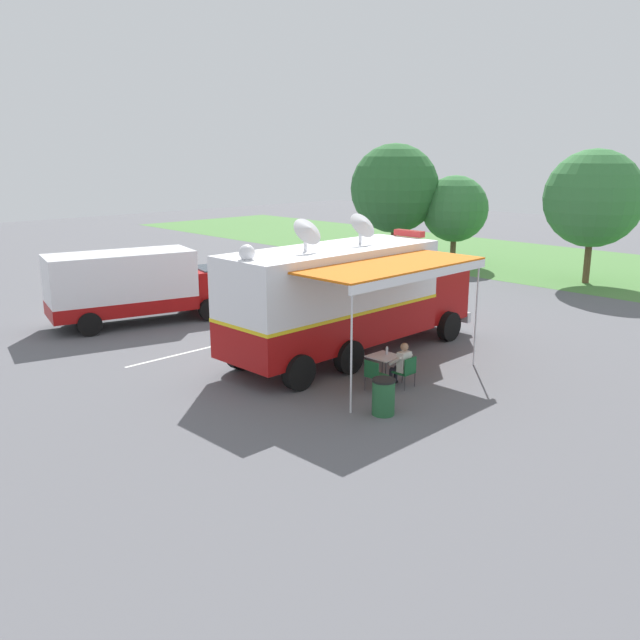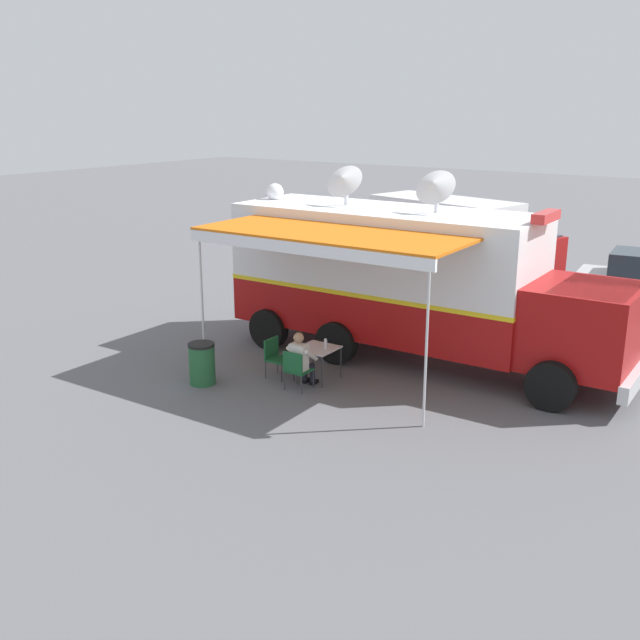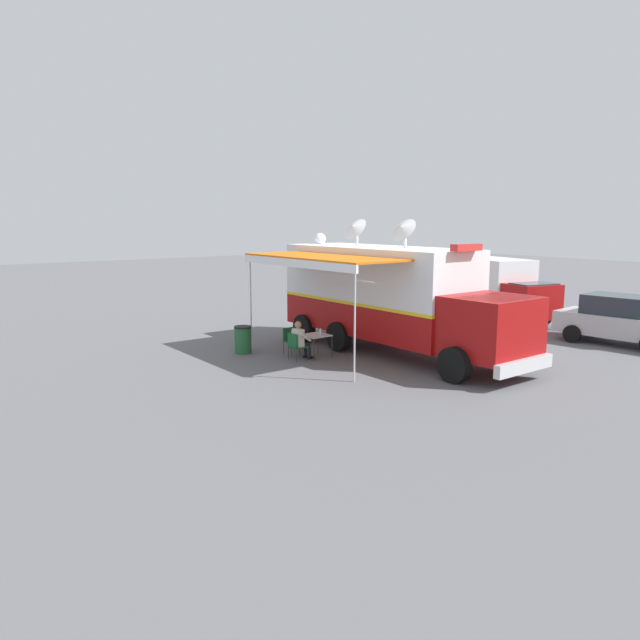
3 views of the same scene
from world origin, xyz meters
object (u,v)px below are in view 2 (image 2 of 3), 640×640
object	(u,v)px
command_truck	(412,279)
folding_table	(318,350)
folding_chair_at_table	(296,367)
folding_chair_beside_table	(276,355)
support_truck	(456,239)
seated_responder	(301,359)
water_bottle	(325,344)
trash_bin	(202,364)

from	to	relation	value
command_truck	folding_table	xyz separation A→B (m)	(2.37, -1.01, -1.27)
command_truck	folding_table	distance (m)	2.87
folding_table	folding_chair_at_table	world-z (taller)	folding_chair_at_table
folding_chair_beside_table	support_truck	size ratio (longest dim) A/B	0.12
seated_responder	command_truck	bearing A→B (deg)	161.45
command_truck	folding_chair_beside_table	size ratio (longest dim) A/B	10.97
folding_table	seated_responder	xyz separation A→B (m)	(0.61, 0.01, -0.02)
seated_responder	support_truck	size ratio (longest dim) A/B	0.18
water_bottle	folding_chair_at_table	xyz separation A→B (m)	(0.86, -0.16, -0.32)
folding_chair_beside_table	seated_responder	size ratio (longest dim) A/B	0.70
trash_bin	support_truck	bearing A→B (deg)	179.40
folding_chair_at_table	trash_bin	distance (m)	2.08
support_truck	command_truck	bearing A→B (deg)	18.27
folding_chair_at_table	seated_responder	distance (m)	0.23
trash_bin	support_truck	size ratio (longest dim) A/B	0.13
folding_chair_at_table	support_truck	world-z (taller)	support_truck
command_truck	folding_chair_at_table	world-z (taller)	command_truck
command_truck	folding_chair_beside_table	world-z (taller)	command_truck
support_truck	trash_bin	bearing A→B (deg)	-0.60
folding_table	support_truck	xyz separation A→B (m)	(-10.75, -1.76, 0.71)
seated_responder	folding_chair_beside_table	bearing A→B (deg)	-104.06
folding_chair_at_table	support_truck	bearing A→B (deg)	-171.28
water_bottle	seated_responder	bearing A→B (deg)	-13.47
trash_bin	water_bottle	bearing A→B (deg)	129.50
command_truck	folding_chair_at_table	distance (m)	3.62
folding_chair_at_table	folding_chair_beside_table	distance (m)	0.95
folding_table	seated_responder	distance (m)	0.61
command_truck	folding_chair_at_table	size ratio (longest dim) A/B	10.97
folding_chair_beside_table	folding_chair_at_table	bearing A→B (deg)	64.92
water_bottle	trash_bin	world-z (taller)	water_bottle
support_truck	folding_chair_beside_table	bearing A→B (deg)	4.66
folding_table	support_truck	bearing A→B (deg)	-170.71
water_bottle	folding_chair_beside_table	size ratio (longest dim) A/B	0.26
command_truck	folding_chair_beside_table	distance (m)	3.63
command_truck	seated_responder	xyz separation A→B (m)	(2.98, -1.00, -1.30)
trash_bin	command_truck	bearing A→B (deg)	144.12
support_truck	folding_chair_at_table	bearing A→B (deg)	8.72
water_bottle	support_truck	distance (m)	10.88
command_truck	trash_bin	distance (m)	5.16
trash_bin	folding_chair_beside_table	bearing A→B (deg)	140.11
water_bottle	folding_chair_at_table	world-z (taller)	water_bottle
command_truck	folding_table	bearing A→B (deg)	-23.09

